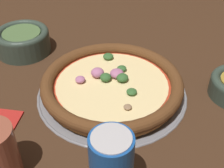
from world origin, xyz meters
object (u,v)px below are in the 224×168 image
object	(u,v)px
pizza	(112,84)
bowl_far	(23,40)
beverage_can	(111,166)
pizza_tray	(112,92)

from	to	relation	value
pizza	bowl_far	size ratio (longest dim) A/B	2.23
bowl_far	beverage_can	distance (m)	0.48
pizza_tray	pizza	world-z (taller)	pizza
bowl_far	pizza_tray	bearing A→B (deg)	93.24
bowl_far	beverage_can	size ratio (longest dim) A/B	1.12
pizza	beverage_can	xyz separation A→B (m)	(0.19, 0.16, 0.04)
pizza	beverage_can	bearing A→B (deg)	40.04
bowl_far	beverage_can	bearing A→B (deg)	69.03
pizza	bowl_far	xyz separation A→B (m)	(0.02, -0.29, 0.01)
pizza_tray	bowl_far	bearing A→B (deg)	-86.76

